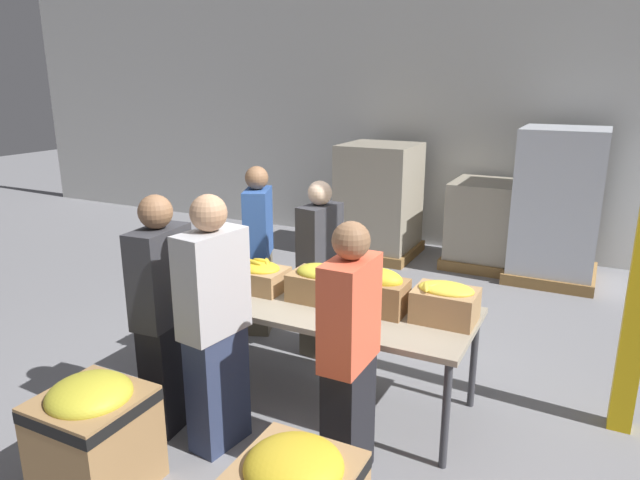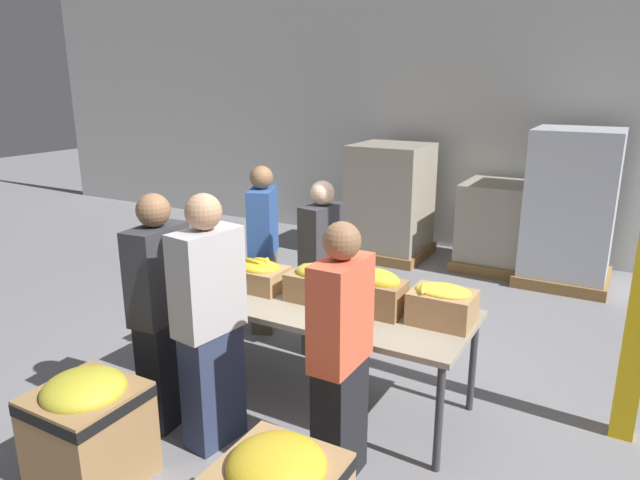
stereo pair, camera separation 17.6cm
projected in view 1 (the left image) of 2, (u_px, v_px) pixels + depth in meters
The scene contains 17 objects.
ground_plane at pixel (313, 394), 4.35m from camera, with size 30.00×30.00×0.00m, color gray.
wall_back at pixel (465, 103), 7.60m from camera, with size 16.00×0.08×4.00m.
sorting_table at pixel (313, 308), 4.15m from camera, with size 2.33×0.89×0.76m.
banana_box_0 at pixel (213, 265), 4.59m from camera, with size 0.41×0.32×0.24m.
banana_box_1 at pixel (259, 276), 4.34m from camera, with size 0.41×0.31×0.25m.
banana_box_2 at pixel (318, 282), 4.14m from camera, with size 0.40×0.31×0.28m.
banana_box_3 at pixel (377, 290), 3.92m from camera, with size 0.41×0.26×0.31m.
banana_box_4 at pixel (445, 302), 3.77m from camera, with size 0.41×0.32×0.27m.
volunteer_0 at pixel (259, 251), 5.28m from camera, with size 0.36×0.47×1.57m.
volunteer_1 at pixel (349, 357), 3.25m from camera, with size 0.22×0.43×1.59m.
volunteer_2 at pixel (164, 316), 3.76m from camera, with size 0.26×0.45×1.63m.
volunteer_3 at pixel (215, 327), 3.55m from camera, with size 0.28×0.47×1.67m.
volunteer_4 at pixel (320, 269), 4.86m from camera, with size 0.27×0.44×1.52m.
donation_bin_0 at pixel (94, 432), 3.26m from camera, with size 0.56×0.56×0.71m.
pallet_stack_0 at pixel (379, 201), 7.61m from camera, with size 1.02×1.02×1.50m.
pallet_stack_1 at pixel (558, 207), 6.63m from camera, with size 1.00×1.00×1.79m.
pallet_stack_2 at pixel (487, 225), 7.23m from camera, with size 0.98×0.98×1.08m.
Camera 1 is at (1.78, -3.42, 2.32)m, focal length 32.00 mm.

